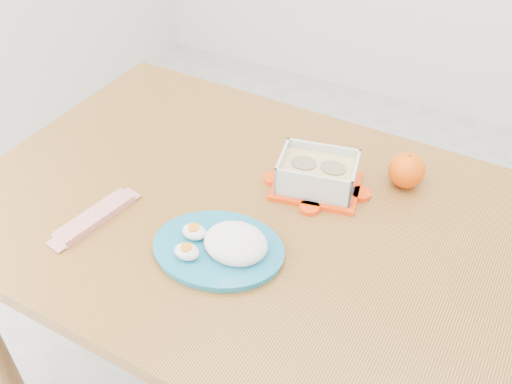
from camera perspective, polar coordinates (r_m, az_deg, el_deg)
The scene contains 6 objects.
ground at distance 1.91m, azimuth 7.55°, elevation -18.35°, with size 3.50×3.50×0.00m, color #B7B7B2.
dining_table at distance 1.35m, azimuth 0.00°, elevation -4.71°, with size 1.36×0.92×0.75m.
food_container at distance 1.34m, azimuth 6.17°, elevation 1.78°, with size 0.23×0.19×0.09m.
orange_fruit at distance 1.38m, azimuth 14.84°, elevation 2.12°, with size 0.09×0.09×0.09m, color #E84204.
rice_plate at distance 1.19m, azimuth -3.25°, elevation -5.31°, with size 0.33×0.33×0.07m.
candy_bar at distance 1.32m, azimuth -15.80°, elevation -2.42°, with size 0.19×0.05×0.02m, color #B71409.
Camera 1 is at (0.25, -0.97, 1.62)m, focal length 40.00 mm.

